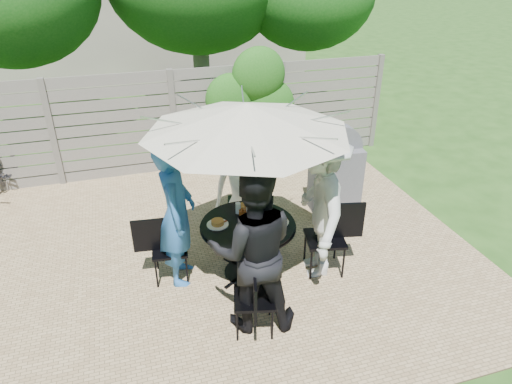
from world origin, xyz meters
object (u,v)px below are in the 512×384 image
object	(u,v)px
syrup_jug	(243,216)
plate_right	(278,221)
patio_table	(248,239)
plate_left	(218,223)
chair_left	(170,260)
chair_right	(325,251)
person_back	(244,186)
person_front	(253,250)
bbq_grill	(335,173)
person_left	(176,214)
plate_front	(250,239)
chair_front	(254,311)
glass_right	(269,213)
person_right	(318,205)
chair_back	(244,214)
plate_back	(246,207)
umbrella	(247,118)
glass_front	(259,230)
glass_back	(238,208)
coffee_cup	(255,210)

from	to	relation	value
syrup_jug	plate_right	bearing A→B (deg)	-19.27
patio_table	plate_left	xyz separation A→B (m)	(-0.35, 0.08, 0.25)
chair_left	chair_right	size ratio (longest dim) A/B	0.90
person_back	person_front	distance (m)	1.67
chair_right	bbq_grill	size ratio (longest dim) A/B	0.68
person_left	bbq_grill	xyz separation A→B (m)	(2.51, 0.95, -0.27)
patio_table	plate_front	size ratio (longest dim) A/B	5.17
plate_front	chair_front	bearing A→B (deg)	-102.53
plate_left	glass_right	xyz separation A→B (m)	(0.63, -0.03, 0.05)
syrup_jug	person_right	bearing A→B (deg)	-15.70
plate_left	plate_right	size ratio (longest dim) A/B	1.00
plate_front	person_back	bearing A→B (deg)	77.52
plate_left	bbq_grill	world-z (taller)	bbq_grill
chair_back	person_front	world-z (taller)	person_front
chair_left	person_right	size ratio (longest dim) A/B	0.45
chair_back	plate_back	world-z (taller)	chair_back
plate_back	plate_left	world-z (taller)	same
patio_table	plate_left	bearing A→B (deg)	167.52
umbrella	chair_right	xyz separation A→B (m)	(0.94, -0.21, -1.77)
chair_front	plate_front	size ratio (longest dim) A/B	3.34
person_right	glass_right	size ratio (longest dim) A/B	13.76
patio_table	chair_left	distance (m)	1.00
plate_right	person_right	bearing A→B (deg)	-12.48
person_left	chair_front	size ratio (longest dim) A/B	2.10
chair_front	person_left	bearing A→B (deg)	42.55
patio_table	person_right	bearing A→B (deg)	-12.48
plate_back	syrup_jug	size ratio (longest dim) A/B	1.63
patio_table	glass_right	world-z (taller)	glass_right
plate_back	plate_left	xyz separation A→B (m)	(-0.43, -0.27, 0.00)
patio_table	person_back	world-z (taller)	person_back
patio_table	person_back	xyz separation A→B (m)	(0.18, 0.81, 0.29)
person_front	chair_right	size ratio (longest dim) A/B	1.96
chair_right	plate_front	distance (m)	1.13
plate_back	plate_front	world-z (taller)	same
syrup_jug	bbq_grill	xyz separation A→B (m)	(1.74, 1.07, -0.18)
patio_table	glass_right	xyz separation A→B (m)	(0.28, 0.05, 0.29)
glass_right	chair_front	bearing A→B (deg)	-116.15
person_back	glass_front	xyz separation A→B (m)	(-0.13, -1.09, 0.00)
person_left	syrup_jug	xyz separation A→B (m)	(0.76, -0.12, -0.09)
glass_back	bbq_grill	size ratio (longest dim) A/B	0.10
glass_back	coffee_cup	xyz separation A→B (m)	(0.19, -0.08, -0.01)
person_left	person_right	bearing A→B (deg)	-90.00
person_right	chair_left	bearing A→B (deg)	-89.95
chair_right	glass_right	world-z (taller)	chair_right
chair_front	plate_right	bearing A→B (deg)	-18.63
person_back	chair_right	bearing A→B (deg)	-40.66
person_left	chair_front	xyz separation A→B (m)	(0.60, -1.12, -0.65)
chair_front	glass_front	distance (m)	0.90
chair_left	glass_right	xyz separation A→B (m)	(1.22, -0.16, 0.55)
person_front	glass_front	distance (m)	0.60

